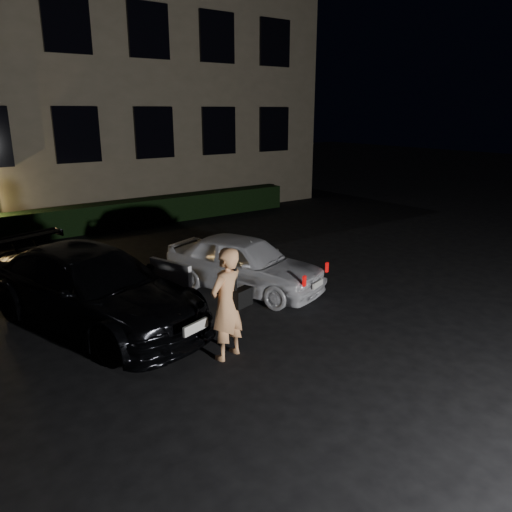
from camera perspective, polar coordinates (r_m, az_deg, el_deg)
ground at (r=8.06m, az=6.96°, el=-11.39°), size 80.00×80.00×0.00m
building at (r=20.84m, az=-24.18°, el=21.24°), size 20.00×8.11×12.00m
hedge at (r=16.73m, az=-18.47°, el=4.07°), size 15.00×0.70×0.85m
sedan at (r=9.35m, az=-18.05°, el=-3.49°), size 3.25×5.13×1.39m
hatch at (r=10.63m, az=-1.36°, el=-0.80°), size 2.61×3.82×1.21m
man at (r=7.66m, az=-3.33°, el=-5.46°), size 0.82×0.59×1.78m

